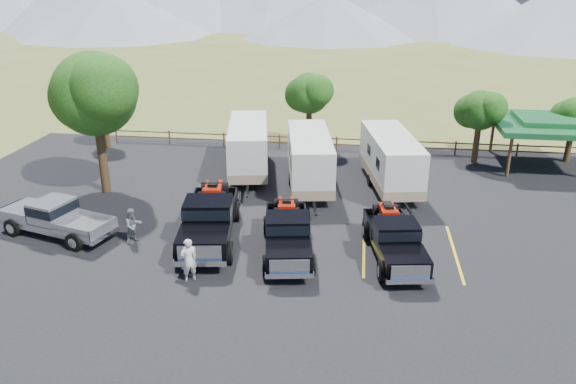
# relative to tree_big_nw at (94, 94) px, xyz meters

# --- Properties ---
(ground) EXTENTS (320.00, 320.00, 0.00)m
(ground) POSITION_rel_tree_big_nw_xyz_m (12.55, -9.03, -5.60)
(ground) COLOR #4F5926
(ground) RESTS_ON ground
(asphalt_lot) EXTENTS (44.00, 34.00, 0.04)m
(asphalt_lot) POSITION_rel_tree_big_nw_xyz_m (12.55, -6.03, -5.58)
(asphalt_lot) COLOR black
(asphalt_lot) RESTS_ON ground
(stall_lines) EXTENTS (12.12, 5.50, 0.01)m
(stall_lines) POSITION_rel_tree_big_nw_xyz_m (12.55, -5.03, -5.55)
(stall_lines) COLOR gold
(stall_lines) RESTS_ON asphalt_lot
(tree_big_nw) EXTENTS (5.54, 5.18, 7.84)m
(tree_big_nw) POSITION_rel_tree_big_nw_xyz_m (0.00, 0.00, 0.00)
(tree_big_nw) COLOR #2F2012
(tree_big_nw) RESTS_ON ground
(tree_ne_a) EXTENTS (3.11, 2.92, 4.76)m
(tree_ne_a) POSITION_rel_tree_big_nw_xyz_m (21.52, 7.99, -2.11)
(tree_ne_a) COLOR #2F2012
(tree_ne_a) RESTS_ON ground
(tree_ne_b) EXTENTS (2.77, 2.59, 4.27)m
(tree_ne_b) POSITION_rel_tree_big_nw_xyz_m (27.52, 8.99, -2.47)
(tree_ne_b) COLOR #2F2012
(tree_ne_b) RESTS_ON ground
(tree_north) EXTENTS (3.46, 3.24, 5.25)m
(tree_north) POSITION_rel_tree_big_nw_xyz_m (10.52, 9.99, -1.76)
(tree_north) COLOR #2F2012
(tree_north) RESTS_ON ground
(tree_nw_small) EXTENTS (2.59, 2.43, 3.85)m
(tree_nw_small) POSITION_rel_tree_big_nw_xyz_m (-3.48, 7.99, -2.81)
(tree_nw_small) COLOR #2F2012
(tree_nw_small) RESTS_ON ground
(rail_fence) EXTENTS (36.12, 0.12, 1.00)m
(rail_fence) POSITION_rel_tree_big_nw_xyz_m (14.55, 9.47, -4.99)
(rail_fence) COLOR brown
(rail_fence) RESTS_ON ground
(pavilion) EXTENTS (6.20, 6.20, 3.22)m
(pavilion) POSITION_rel_tree_big_nw_xyz_m (25.55, 7.97, -2.81)
(pavilion) COLOR brown
(pavilion) RESTS_ON ground
(rig_left) EXTENTS (3.19, 7.13, 2.30)m
(rig_left) POSITION_rel_tree_big_nw_xyz_m (7.43, -5.07, -4.45)
(rig_left) COLOR black
(rig_left) RESTS_ON asphalt_lot
(rig_center) EXTENTS (2.88, 6.30, 2.03)m
(rig_center) POSITION_rel_tree_big_nw_xyz_m (11.16, -5.85, -4.58)
(rig_center) COLOR black
(rig_center) RESTS_ON asphalt_lot
(rig_right) EXTENTS (2.83, 6.11, 1.96)m
(rig_right) POSITION_rel_tree_big_nw_xyz_m (15.81, -5.73, -4.61)
(rig_right) COLOR black
(rig_right) RESTS_ON asphalt_lot
(trailer_left) EXTENTS (3.49, 8.82, 3.05)m
(trailer_left) POSITION_rel_tree_big_nw_xyz_m (7.42, 4.20, -3.96)
(trailer_left) COLOR silver
(trailer_left) RESTS_ON asphalt_lot
(trailer_center) EXTENTS (3.38, 8.81, 3.05)m
(trailer_center) POSITION_rel_tree_big_nw_xyz_m (11.33, 2.33, -3.96)
(trailer_center) COLOR silver
(trailer_center) RESTS_ON asphalt_lot
(trailer_right) EXTENTS (3.57, 8.82, 3.05)m
(trailer_right) POSITION_rel_tree_big_nw_xyz_m (15.92, 2.81, -3.96)
(trailer_right) COLOR silver
(trailer_right) RESTS_ON asphalt_lot
(pickup_silver) EXTENTS (6.13, 3.39, 1.75)m
(pickup_silver) POSITION_rel_tree_big_nw_xyz_m (0.23, -5.69, -4.65)
(pickup_silver) COLOR gray
(pickup_silver) RESTS_ON asphalt_lot
(person_a) EXTENTS (0.80, 0.76, 1.84)m
(person_a) POSITION_rel_tree_big_nw_xyz_m (7.57, -8.83, -4.64)
(person_a) COLOR silver
(person_a) RESTS_ON asphalt_lot
(person_b) EXTENTS (1.02, 1.01, 1.66)m
(person_b) POSITION_rel_tree_big_nw_xyz_m (4.06, -5.87, -4.73)
(person_b) COLOR slate
(person_b) RESTS_ON asphalt_lot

